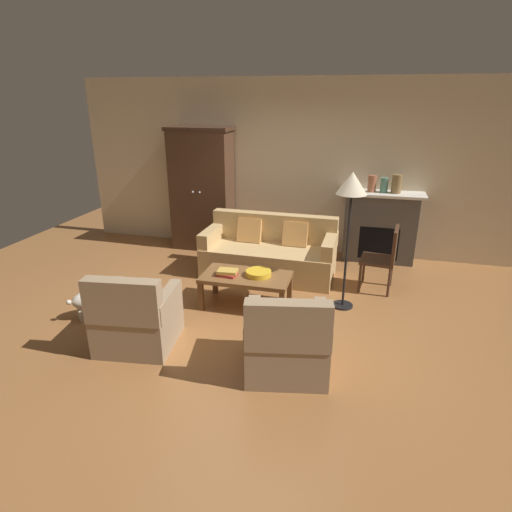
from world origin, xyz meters
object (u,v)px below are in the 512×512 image
(armoire, at_px, (202,189))
(coffee_table, at_px, (246,279))
(book_stack, at_px, (227,273))
(armchair_near_right, at_px, (287,343))
(fruit_bowl, at_px, (258,273))
(dog, at_px, (92,298))
(side_chair_wooden, at_px, (385,255))
(armchair_near_left, at_px, (136,319))
(mantel_vase_jade, at_px, (384,185))
(fireplace, at_px, (380,226))
(mantel_vase_bronze, at_px, (397,184))
(mantel_vase_terracotta, at_px, (372,184))
(couch, at_px, (270,254))
(floor_lamp, at_px, (351,192))

(armoire, relative_size, coffee_table, 1.86)
(book_stack, height_order, armchair_near_right, armchair_near_right)
(fruit_bowl, height_order, dog, fruit_bowl)
(armchair_near_right, xyz_separation_m, side_chair_wooden, (0.93, 2.16, 0.20))
(armchair_near_left, distance_m, dog, 0.94)
(side_chair_wooden, relative_size, dog, 1.91)
(mantel_vase_jade, bearing_deg, fruit_bowl, -125.78)
(armoire, relative_size, fruit_bowl, 6.43)
(dog, bearing_deg, mantel_vase_jade, 40.24)
(fireplace, relative_size, dog, 2.67)
(armoire, relative_size, mantel_vase_bronze, 7.28)
(fireplace, xyz_separation_m, armchair_near_left, (-2.49, -3.26, -0.25))
(book_stack, relative_size, mantel_vase_jade, 1.16)
(mantel_vase_jade, bearing_deg, armoire, -178.83)
(armchair_near_left, xyz_separation_m, armchair_near_right, (1.62, -0.06, 0.00))
(mantel_vase_terracotta, relative_size, armchair_near_right, 0.28)
(mantel_vase_terracotta, bearing_deg, armoire, -178.76)
(armchair_near_left, xyz_separation_m, side_chair_wooden, (2.55, 2.10, 0.20))
(fireplace, xyz_separation_m, book_stack, (-1.84, -2.14, -0.11))
(mantel_vase_jade, bearing_deg, dog, -139.76)
(mantel_vase_jade, xyz_separation_m, armchair_near_right, (-0.87, -3.30, -0.92))
(armchair_near_left, bearing_deg, mantel_vase_jade, 52.51)
(fruit_bowl, bearing_deg, couch, 95.29)
(armchair_near_right, distance_m, side_chair_wooden, 2.35)
(fireplace, bearing_deg, floor_lamp, -103.36)
(couch, relative_size, fruit_bowl, 6.08)
(mantel_vase_jade, relative_size, side_chair_wooden, 0.25)
(fireplace, bearing_deg, dog, -139.58)
(mantel_vase_jade, distance_m, mantel_vase_bronze, 0.18)
(armoire, bearing_deg, fireplace, 1.51)
(book_stack, xyz_separation_m, armchair_near_left, (-0.64, -1.12, -0.14))
(couch, bearing_deg, floor_lamp, -34.91)
(fireplace, relative_size, armchair_near_right, 1.40)
(mantel_vase_jade, bearing_deg, armchair_near_right, -104.70)
(armchair_near_right, bearing_deg, dog, 168.69)
(couch, xyz_separation_m, mantel_vase_terracotta, (1.38, 0.98, 0.93))
(couch, xyz_separation_m, armchair_near_right, (0.70, -2.32, -0.00))
(armoire, xyz_separation_m, fruit_bowl, (1.49, -1.97, -0.57))
(mantel_vase_jade, xyz_separation_m, side_chair_wooden, (0.06, -1.14, -0.72))
(couch, height_order, mantel_vase_bronze, mantel_vase_bronze)
(coffee_table, xyz_separation_m, side_chair_wooden, (1.68, 0.91, 0.15))
(fireplace, height_order, fruit_bowl, fireplace)
(fireplace, distance_m, mantel_vase_bronze, 0.72)
(armoire, bearing_deg, fruit_bowl, -53.02)
(armoire, distance_m, armchair_near_right, 3.92)
(book_stack, xyz_separation_m, mantel_vase_jade, (1.84, 2.12, 0.78))
(armoire, xyz_separation_m, armchair_near_left, (0.46, -3.18, -0.71))
(armchair_near_right, height_order, floor_lamp, floor_lamp)
(floor_lamp, bearing_deg, mantel_vase_jade, 76.51)
(mantel_vase_terracotta, relative_size, armchair_near_left, 0.29)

